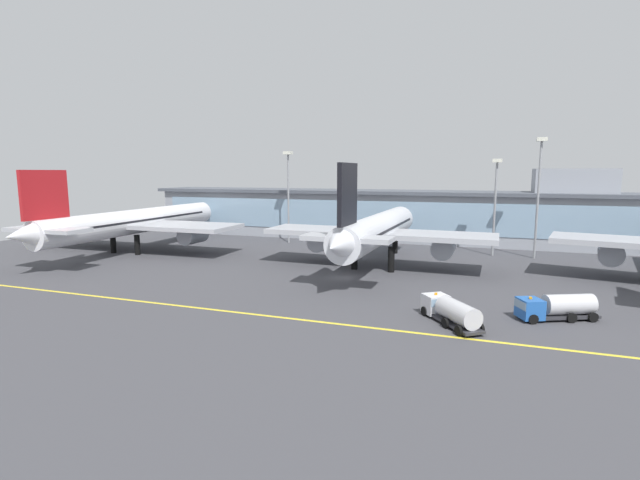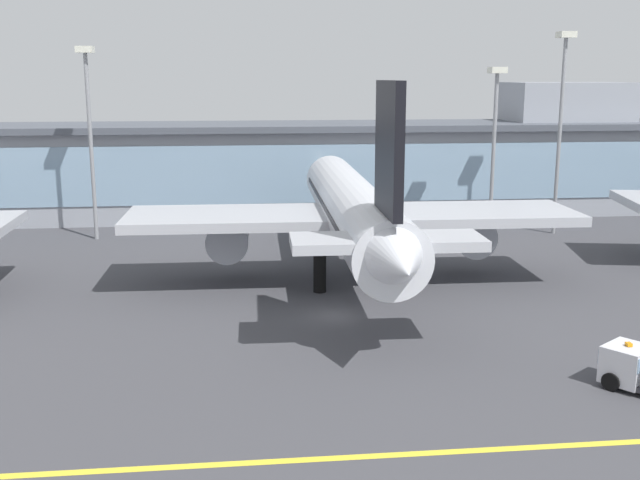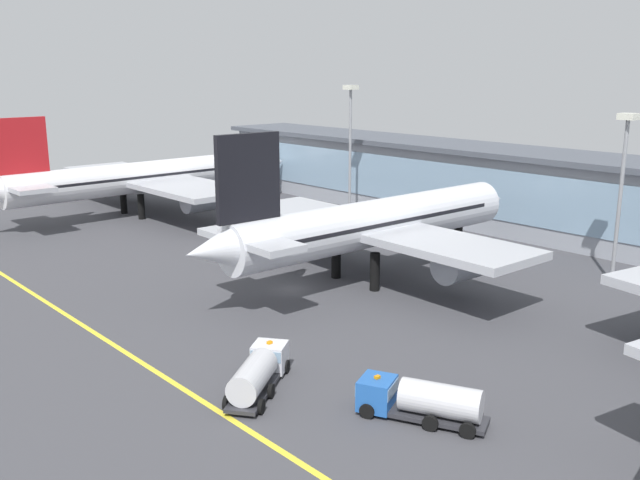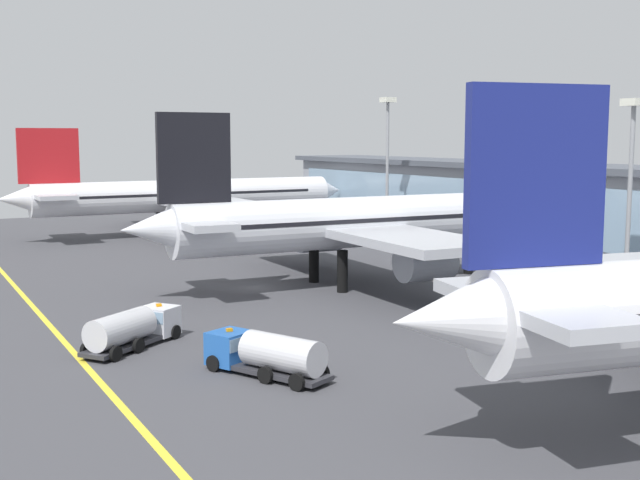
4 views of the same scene
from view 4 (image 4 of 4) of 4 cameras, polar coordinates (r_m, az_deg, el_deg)
name	(u,v)px [view 4 (image 4 of 4)]	position (r m, az deg, el deg)	size (l,w,h in m)	color
ground_plane	(258,288)	(83.42, -4.44, -3.44)	(180.00, 180.00, 0.00)	#424247
taxiway_centreline_stripe	(36,310)	(77.34, -19.55, -4.68)	(144.00, 0.50, 0.01)	yellow
terminal_building	(582,209)	(106.74, 18.14, 2.09)	(130.19, 14.00, 17.30)	#9399A3
airliner_near_left	(185,196)	(130.78, -9.53, 3.07)	(44.46, 57.21, 16.92)	black
airliner_near_right	(352,224)	(84.30, 2.27, 1.17)	(39.86, 48.49, 17.83)	black
fuel_tanker_truck	(263,353)	(52.95, -4.07, -8.00)	(9.21, 6.10, 2.90)	black
baggage_tug_near	(135,327)	(61.37, -13.01, -6.04)	(7.32, 8.72, 2.90)	black
apron_light_mast_west	(631,165)	(81.54, 21.22, 5.00)	(1.80, 1.80, 19.12)	gray
apron_light_mast_centre	(387,147)	(117.32, 4.82, 6.58)	(1.80, 1.80, 21.27)	gray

